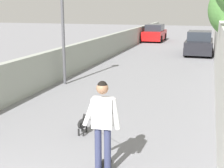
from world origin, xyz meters
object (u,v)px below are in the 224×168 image
Objects in this scene: person_skateboarder at (103,119)px; car_near at (199,44)px; car_far at (155,33)px; lamp_post at (62,11)px; dog at (83,123)px.

person_skateboarder is 0.42× the size of car_near.
person_skateboarder is at bearing -172.48° from car_far.
car_far is at bearing 29.52° from car_near.
dog is at bearing -149.75° from lamp_post.
car_far is (7.60, 4.31, 0.00)m from car_near.
car_near is at bearing -8.24° from dog.
lamp_post reaches higher than car_near.
lamp_post is 1.05× the size of car_near.
lamp_post is at bearing 178.10° from car_far.
lamp_post is at bearing 154.86° from car_near.
dog is 15.28m from car_near.
dog is 22.82m from car_far.
lamp_post is at bearing 30.25° from dog.
lamp_post reaches higher than person_skateboarder.
car_near and car_far have the same top height.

